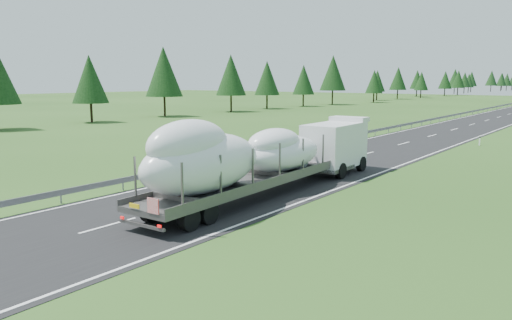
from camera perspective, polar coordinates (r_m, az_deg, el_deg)
The scene contains 4 objects.
ground at distance 29.37m, azimuth -2.30°, elevation -3.47°, with size 400.00×400.00×0.00m, color #264818.
guardrail at distance 124.50m, azimuth 26.13°, elevation 5.58°, with size 0.10×400.00×0.76m.
tree_line_left at distance 164.77m, azimuth 14.55°, elevation 9.06°, with size 15.19×356.87×12.57m.
boat_truck at distance 27.58m, azimuth 0.77°, elevation 0.66°, with size 3.46×20.41×4.67m.
Camera 1 is at (18.12, -22.19, 6.44)m, focal length 35.00 mm.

